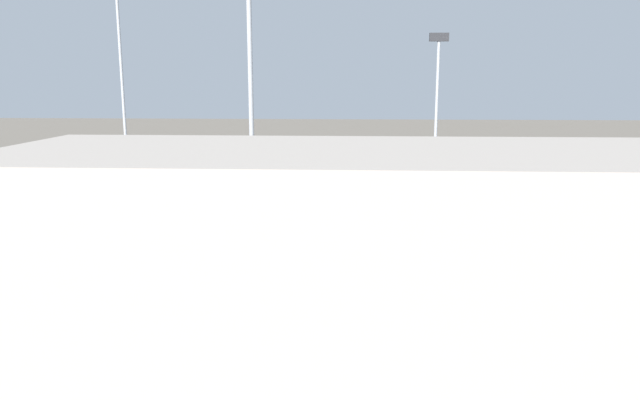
% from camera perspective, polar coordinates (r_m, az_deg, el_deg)
% --- Properties ---
extents(ground_plane, '(400.00, 400.00, 0.00)m').
position_cam_1_polar(ground_plane, '(75.73, -2.44, -1.91)').
color(ground_plane, '#60594F').
extents(track_bed_0, '(140.00, 2.80, 0.12)m').
position_cam_1_polar(track_bed_0, '(90.32, -1.50, 0.29)').
color(track_bed_0, '#3D3833').
rests_on(track_bed_0, ground_plane).
extents(track_bed_1, '(140.00, 2.80, 0.12)m').
position_cam_1_polar(track_bed_1, '(85.44, -1.78, -0.35)').
color(track_bed_1, '#4C443D').
rests_on(track_bed_1, ground_plane).
extents(track_bed_2, '(140.00, 2.80, 0.12)m').
position_cam_1_polar(track_bed_2, '(80.57, -2.09, -1.06)').
color(track_bed_2, '#4C443D').
rests_on(track_bed_2, ground_plane).
extents(track_bed_3, '(140.00, 2.80, 0.12)m').
position_cam_1_polar(track_bed_3, '(75.71, -2.44, -1.87)').
color(track_bed_3, '#4C443D').
rests_on(track_bed_3, ground_plane).
extents(track_bed_4, '(140.00, 2.80, 0.12)m').
position_cam_1_polar(track_bed_4, '(70.88, -2.84, -2.79)').
color(track_bed_4, '#3D3833').
rests_on(track_bed_4, ground_plane).
extents(track_bed_5, '(140.00, 2.80, 0.12)m').
position_cam_1_polar(track_bed_5, '(66.07, -3.30, -3.84)').
color(track_bed_5, '#4C443D').
rests_on(track_bed_5, ground_plane).
extents(track_bed_6, '(140.00, 2.80, 0.12)m').
position_cam_1_polar(track_bed_6, '(61.29, -3.83, -5.05)').
color(track_bed_6, '#4C443D').
rests_on(track_bed_6, ground_plane).
extents(train_on_track_5, '(119.80, 3.06, 3.80)m').
position_cam_1_polar(train_on_track_5, '(66.06, -6.24, -2.16)').
color(train_on_track_5, '#B7BABF').
rests_on(train_on_track_5, ground_plane).
extents(train_on_track_0, '(95.60, 3.06, 3.80)m').
position_cam_1_polar(train_on_track_0, '(90.62, -5.08, 1.53)').
color(train_on_track_0, silver).
rests_on(train_on_track_0, ground_plane).
extents(train_on_track_6, '(114.80, 3.00, 4.40)m').
position_cam_1_polar(train_on_track_6, '(60.94, -5.12, -3.20)').
color(train_on_track_6, '#1E6B9E').
rests_on(train_on_track_6, ground_plane).
extents(train_on_track_4, '(90.60, 3.00, 4.40)m').
position_cam_1_polar(train_on_track_4, '(70.20, 7.29, -1.30)').
color(train_on_track_4, '#285193').
rests_on(train_on_track_4, ground_plane).
extents(train_on_track_2, '(47.20, 3.00, 5.00)m').
position_cam_1_polar(train_on_track_2, '(85.59, 24.56, 0.39)').
color(train_on_track_2, silver).
rests_on(train_on_track_2, ground_plane).
extents(light_mast_0, '(2.80, 0.70, 31.45)m').
position_cam_1_polar(light_mast_0, '(97.86, -18.33, 12.11)').
color(light_mast_0, '#9EA0A5').
rests_on(light_mast_0, ground_plane).
extents(light_mast_1, '(2.80, 0.70, 25.74)m').
position_cam_1_polar(light_mast_1, '(55.93, -6.58, 10.45)').
color(light_mast_1, '#9EA0A5').
rests_on(light_mast_1, ground_plane).
extents(light_mast_2, '(2.80, 0.70, 24.03)m').
position_cam_1_polar(light_mast_2, '(92.21, 11.02, 10.03)').
color(light_mast_2, '#9EA0A5').
rests_on(light_mast_2, ground_plane).
extents(maintenance_shed, '(44.92, 14.39, 13.88)m').
position_cam_1_polar(maintenance_shed, '(32.08, 10.97, -7.71)').
color(maintenance_shed, '#9E9389').
rests_on(maintenance_shed, ground_plane).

